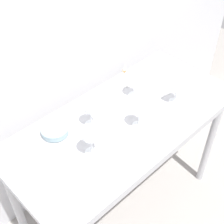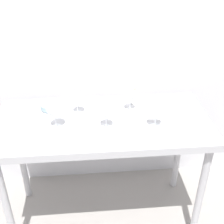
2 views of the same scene
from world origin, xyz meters
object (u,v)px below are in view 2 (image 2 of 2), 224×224
Objects in this scene: wine_glass_near_right at (156,109)px; tasting_sheet_upper at (161,112)px; wine_glass_far_right at (130,95)px; wine_glass_near_center at (106,111)px; decanter_funnel at (133,96)px; tasting_bowl at (51,105)px; wine_glass_near_left at (54,109)px; wine_glass_far_left at (77,97)px.

tasting_sheet_upper is (0.08, 0.17, -0.13)m from wine_glass_near_right.
wine_glass_near_right is (0.13, -0.21, 0.01)m from wine_glass_far_right.
wine_glass_far_right reaches higher than tasting_sheet_upper.
wine_glass_near_right reaches higher than wine_glass_near_center.
wine_glass_near_center is at bearing -124.25° from decanter_funnel.
wine_glass_near_center is 0.43m from tasting_sheet_upper.
decanter_funnel is (-0.17, 0.16, 0.05)m from tasting_sheet_upper.
tasting_sheet_upper is (0.38, 0.15, -0.12)m from wine_glass_near_center.
wine_glass_near_right is 1.23× the size of tasting_bowl.
decanter_funnel is at bearing 28.63° from wine_glass_near_left.
decanter_funnel is at bearing 18.76° from wine_glass_far_left.
wine_glass_far_right is at bearing 47.69° from wine_glass_near_center.
wine_glass_far_left is (-0.18, 0.18, 0.00)m from wine_glass_near_center.
wine_glass_far_right is at bearing -108.29° from decanter_funnel.
wine_glass_near_right is (0.62, -0.04, -0.00)m from wine_glass_near_left.
wine_glass_near_center is at bearing -36.14° from tasting_bowl.
wine_glass_near_center is 0.91× the size of wine_glass_near_right.
decanter_funnel is at bearing 71.71° from wine_glass_far_right.
wine_glass_near_center reaches higher than tasting_sheet_upper.
wine_glass_far_right is 0.24m from tasting_sheet_upper.
wine_glass_near_center is at bearing -149.16° from tasting_sheet_upper.
wine_glass_far_right is 0.26m from wine_glass_near_center.
wine_glass_far_right is 0.15m from decanter_funnel.
wine_glass_far_right is 0.24m from wine_glass_near_right.
wine_glass_far_right is 0.91× the size of wine_glass_near_right.
wine_glass_near_left is 0.72m from tasting_sheet_upper.
wine_glass_near_right is at bearing -4.08° from wine_glass_near_left.
wine_glass_near_center is 0.98× the size of wine_glass_far_left.
wine_glass_near_right is at bearing -22.22° from wine_glass_far_left.
wine_glass_far_left is 0.58m from tasting_sheet_upper.
wine_glass_near_left is at bearing 175.92° from wine_glass_near_right.
tasting_bowl is at bearing -174.92° from decanter_funnel.
wine_glass_near_right is 0.85× the size of tasting_sheet_upper.
wine_glass_near_center is 0.31m from wine_glass_near_right.
wine_glass_near_left is at bearing -77.78° from tasting_bowl.
decanter_funnel is (-0.09, 0.33, -0.08)m from wine_glass_near_right.
wine_glass_near_center is (-0.17, -0.19, -0.00)m from wine_glass_far_right.
wine_glass_far_left is at bearing 157.78° from wine_glass_near_right.
wine_glass_far_left reaches higher than wine_glass_far_right.
tasting_bowl is (-0.54, 0.07, -0.10)m from wine_glass_far_right.
tasting_sheet_upper is at bearing 21.79° from wine_glass_near_center.
wine_glass_far_left is at bearing 49.26° from wine_glass_near_left.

